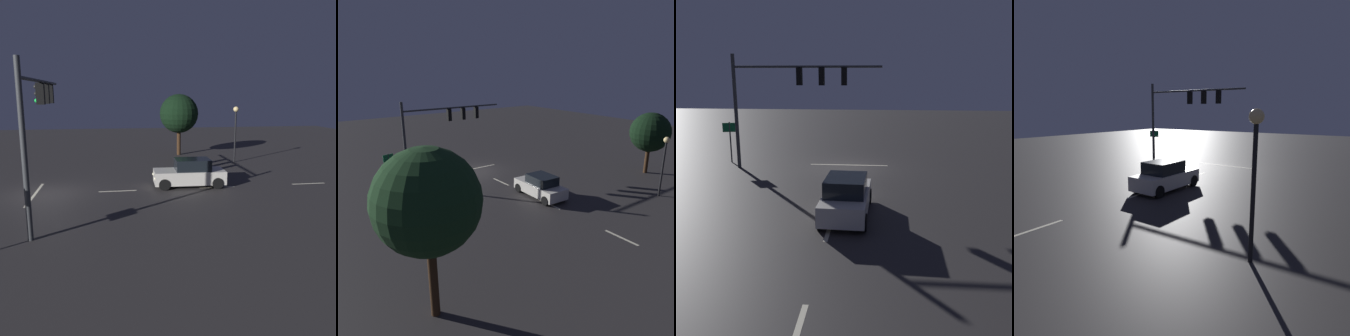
{
  "view_description": "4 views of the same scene",
  "coord_description": "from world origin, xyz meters",
  "views": [
    {
      "loc": [
        20.75,
        3.81,
        5.56
      ],
      "look_at": [
        0.9,
        6.84,
        1.47
      ],
      "focal_mm": 38.82,
      "sensor_mm": 36.0,
      "label": 1
    },
    {
      "loc": [
        15.37,
        25.6,
        9.41
      ],
      "look_at": [
        0.63,
        5.6,
        1.75
      ],
      "focal_mm": 34.95,
      "sensor_mm": 36.0,
      "label": 2
    },
    {
      "loc": [
        -1.71,
        23.49,
        5.75
      ],
      "look_at": [
        -0.18,
        5.27,
        1.26
      ],
      "focal_mm": 41.04,
      "sensor_mm": 36.0,
      "label": 3
    },
    {
      "loc": [
        -10.93,
        21.97,
        4.52
      ],
      "look_at": [
        -0.21,
        6.21,
        0.9
      ],
      "focal_mm": 32.13,
      "sensor_mm": 36.0,
      "label": 4
    }
  ],
  "objects": [
    {
      "name": "car_approaching",
      "position": [
        -0.54,
        8.42,
        0.8
      ],
      "size": [
        2.05,
        4.43,
        1.7
      ],
      "color": "silver",
      "rests_on": "ground_plane"
    },
    {
      "name": "stop_bar",
      "position": [
        0.0,
        -0.66,
        0.0
      ],
      "size": [
        5.0,
        0.16,
        0.01
      ],
      "primitive_type": "cube",
      "color": "beige",
      "rests_on": "ground_plane"
    },
    {
      "name": "lane_dash_mid",
      "position": [
        0.0,
        10.0,
        0.0
      ],
      "size": [
        0.16,
        2.2,
        0.01
      ],
      "primitive_type": "cube",
      "rotation": [
        0.0,
        0.0,
        1.57
      ],
      "color": "beige",
      "rests_on": "ground_plane"
    },
    {
      "name": "lane_dash_far",
      "position": [
        0.0,
        4.0,
        0.0
      ],
      "size": [
        0.16,
        2.2,
        0.01
      ],
      "primitive_type": "cube",
      "rotation": [
        0.0,
        0.0,
        1.57
      ],
      "color": "beige",
      "rests_on": "ground_plane"
    },
    {
      "name": "lane_dash_near",
      "position": [
        0.0,
        16.0,
        0.0
      ],
      "size": [
        0.16,
        2.2,
        0.01
      ],
      "primitive_type": "cube",
      "rotation": [
        0.0,
        0.0,
        1.57
      ],
      "color": "beige",
      "rests_on": "ground_plane"
    },
    {
      "name": "route_sign",
      "position": [
        7.86,
        -0.83,
        1.94
      ],
      "size": [
        0.89,
        0.27,
        2.69
      ],
      "color": "#383A3D",
      "rests_on": "ground_plane"
    },
    {
      "name": "traffic_signal_assembly",
      "position": [
        3.62,
        0.53,
        4.93
      ],
      "size": [
        8.96,
        0.47,
        6.91
      ],
      "color": "#383A3D",
      "rests_on": "ground_plane"
    },
    {
      "name": "ground_plane",
      "position": [
        0.0,
        0.0,
        0.0
      ],
      "size": [
        80.0,
        80.0,
        0.0
      ],
      "primitive_type": "plane",
      "color": "#2D2B2B"
    }
  ]
}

